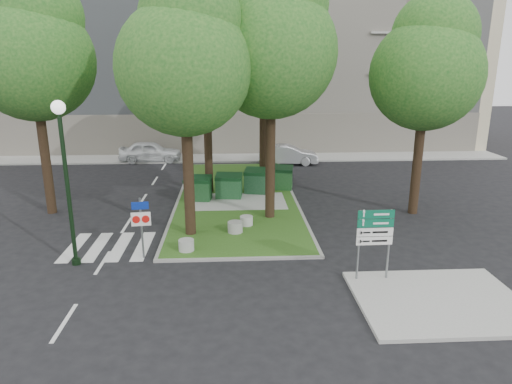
{
  "coord_description": "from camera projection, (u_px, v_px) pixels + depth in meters",
  "views": [
    {
      "loc": [
        0.25,
        -15.58,
        7.02
      ],
      "look_at": [
        1.22,
        2.08,
        2.0
      ],
      "focal_mm": 32.0,
      "sensor_mm": 36.0,
      "label": 1
    }
  ],
  "objects": [
    {
      "name": "bollard_left",
      "position": [
        186.0,
        245.0,
        17.36
      ],
      "size": [
        0.59,
        0.59,
        0.42
      ],
      "primitive_type": "cylinder",
      "color": "#9C9D98",
      "rests_on": "median_island"
    },
    {
      "name": "street_lamp",
      "position": [
        65.0,
        165.0,
        15.5
      ],
      "size": [
        0.47,
        0.47,
        5.85
      ],
      "color": "black",
      "rests_on": "ground"
    },
    {
      "name": "tree_median_far",
      "position": [
        265.0,
        39.0,
        26.3
      ],
      "size": [
        5.8,
        5.8,
        11.93
      ],
      "color": "black",
      "rests_on": "ground"
    },
    {
      "name": "apartment_building",
      "position": [
        227.0,
        51.0,
        39.66
      ],
      "size": [
        41.0,
        12.0,
        16.0
      ],
      "primitive_type": "cube",
      "color": "beige",
      "rests_on": "ground"
    },
    {
      "name": "car_silver",
      "position": [
        288.0,
        155.0,
        32.55
      ],
      "size": [
        4.29,
        1.74,
        1.38
      ],
      "primitive_type": "imported",
      "rotation": [
        0.0,
        0.0,
        1.51
      ],
      "color": "#A5A7AD",
      "rests_on": "ground"
    },
    {
      "name": "dumpster_b",
      "position": [
        229.0,
        186.0,
        24.13
      ],
      "size": [
        1.48,
        1.11,
        1.29
      ],
      "rotation": [
        0.0,
        0.0,
        -0.11
      ],
      "color": "#123E1B",
      "rests_on": "median_island"
    },
    {
      "name": "median_island",
      "position": [
        237.0,
        197.0,
        24.57
      ],
      "size": [
        6.0,
        16.0,
        0.12
      ],
      "primitive_type": "cube",
      "color": "#274A15",
      "rests_on": "ground"
    },
    {
      "name": "directional_sign",
      "position": [
        375.0,
        233.0,
        14.74
      ],
      "size": [
        1.19,
        0.09,
        2.39
      ],
      "rotation": [
        0.0,
        0.0,
        0.02
      ],
      "color": "slate",
      "rests_on": "sidewalk_corner"
    },
    {
      "name": "dumpster_c",
      "position": [
        258.0,
        181.0,
        25.01
      ],
      "size": [
        1.65,
        1.32,
        1.36
      ],
      "rotation": [
        0.0,
        0.0,
        -0.22
      ],
      "color": "#0F3319",
      "rests_on": "median_island"
    },
    {
      "name": "zebra_crossing",
      "position": [
        132.0,
        246.0,
        18.11
      ],
      "size": [
        5.0,
        3.0,
        0.01
      ],
      "primitive_type": "cube",
      "color": "silver",
      "rests_on": "ground"
    },
    {
      "name": "tree_median_near_right",
      "position": [
        273.0,
        39.0,
        19.18
      ],
      "size": [
        5.6,
        5.6,
        11.46
      ],
      "color": "black",
      "rests_on": "ground"
    },
    {
      "name": "median_kerb",
      "position": [
        237.0,
        197.0,
        24.57
      ],
      "size": [
        6.3,
        16.3,
        0.1
      ],
      "primitive_type": "cube",
      "color": "gray",
      "rests_on": "ground"
    },
    {
      "name": "ground",
      "position": [
        226.0,
        260.0,
        16.87
      ],
      "size": [
        120.0,
        120.0,
        0.0
      ],
      "primitive_type": "plane",
      "color": "black",
      "rests_on": "ground"
    },
    {
      "name": "tree_street_right",
      "position": [
        428.0,
        64.0,
        20.3
      ],
      "size": [
        5.0,
        5.0,
        10.06
      ],
      "color": "black",
      "rests_on": "ground"
    },
    {
      "name": "bollard_right",
      "position": [
        235.0,
        227.0,
        19.24
      ],
      "size": [
        0.63,
        0.63,
        0.45
      ],
      "primitive_type": "cylinder",
      "color": "gray",
      "rests_on": "median_island"
    },
    {
      "name": "dumpster_d",
      "position": [
        280.0,
        178.0,
        25.85
      ],
      "size": [
        1.56,
        1.23,
        1.31
      ],
      "rotation": [
        0.0,
        0.0,
        -0.19
      ],
      "color": "#123C15",
      "rests_on": "median_island"
    },
    {
      "name": "litter_bin",
      "position": [
        263.0,
        167.0,
        29.54
      ],
      "size": [
        0.42,
        0.42,
        0.73
      ],
      "primitive_type": "cylinder",
      "color": "gold",
      "rests_on": "median_island"
    },
    {
      "name": "tree_median_near_left",
      "position": [
        186.0,
        55.0,
        17.26
      ],
      "size": [
        5.2,
        5.2,
        10.53
      ],
      "color": "black",
      "rests_on": "ground"
    },
    {
      "name": "bollard_mid",
      "position": [
        246.0,
        221.0,
        20.09
      ],
      "size": [
        0.56,
        0.56,
        0.4
      ],
      "primitive_type": "cylinder",
      "color": "#ABABA6",
      "rests_on": "median_island"
    },
    {
      "name": "sidewalk_corner",
      "position": [
        439.0,
        301.0,
        13.83
      ],
      "size": [
        5.0,
        4.0,
        0.12
      ],
      "primitive_type": "cube",
      "color": "#999993",
      "rests_on": "ground"
    },
    {
      "name": "dumpster_a",
      "position": [
        198.0,
        188.0,
        23.68
      ],
      "size": [
        1.49,
        1.13,
        1.28
      ],
      "rotation": [
        0.0,
        0.0,
        -0.13
      ],
      "color": "#0E3614",
      "rests_on": "median_island"
    },
    {
      "name": "building_sidewalk",
      "position": [
        228.0,
        158.0,
        34.62
      ],
      "size": [
        42.0,
        3.0,
        0.12
      ],
      "primitive_type": "cube",
      "color": "#999993",
      "rests_on": "ground"
    },
    {
      "name": "traffic_sign_pole",
      "position": [
        141.0,
        220.0,
        16.62
      ],
      "size": [
        0.7,
        0.11,
        2.34
      ],
      "rotation": [
        0.0,
        0.0,
        0.11
      ],
      "color": "slate",
      "rests_on": "ground"
    },
    {
      "name": "car_white",
      "position": [
        150.0,
        152.0,
        33.37
      ],
      "size": [
        4.48,
        1.85,
        1.52
      ],
      "primitive_type": "imported",
      "rotation": [
        0.0,
        0.0,
        1.58
      ],
      "color": "white",
      "rests_on": "ground"
    },
    {
      "name": "tree_median_mid",
      "position": [
        208.0,
        64.0,
        23.62
      ],
      "size": [
        4.8,
        4.8,
        9.99
      ],
      "color": "black",
      "rests_on": "ground"
    },
    {
      "name": "tree_street_left",
      "position": [
        34.0,
        48.0,
        20.16
      ],
      "size": [
        5.4,
        5.4,
        11.0
      ],
      "color": "black",
      "rests_on": "ground"
    }
  ]
}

